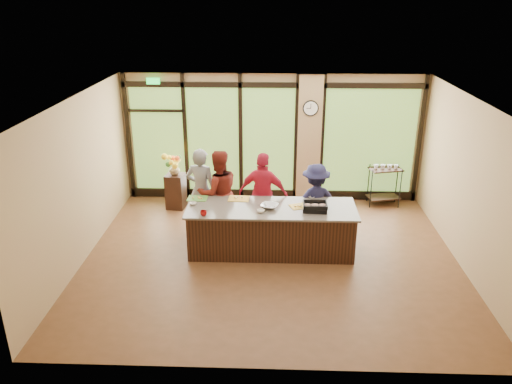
# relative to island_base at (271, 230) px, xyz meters

# --- Properties ---
(floor) EXTENTS (7.00, 7.00, 0.00)m
(floor) POSITION_rel_island_base_xyz_m (0.00, -0.30, -0.44)
(floor) COLOR brown
(floor) RESTS_ON ground
(ceiling) EXTENTS (7.00, 7.00, 0.00)m
(ceiling) POSITION_rel_island_base_xyz_m (0.00, -0.30, 2.56)
(ceiling) COLOR white
(ceiling) RESTS_ON back_wall
(back_wall) EXTENTS (7.00, 0.00, 7.00)m
(back_wall) POSITION_rel_island_base_xyz_m (0.00, 2.70, 1.06)
(back_wall) COLOR tan
(back_wall) RESTS_ON floor
(left_wall) EXTENTS (0.00, 6.00, 6.00)m
(left_wall) POSITION_rel_island_base_xyz_m (-3.50, -0.30, 1.06)
(left_wall) COLOR tan
(left_wall) RESTS_ON floor
(right_wall) EXTENTS (0.00, 6.00, 6.00)m
(right_wall) POSITION_rel_island_base_xyz_m (3.50, -0.30, 1.06)
(right_wall) COLOR tan
(right_wall) RESTS_ON floor
(window_wall) EXTENTS (6.90, 0.12, 3.00)m
(window_wall) POSITION_rel_island_base_xyz_m (0.16, 2.65, 0.95)
(window_wall) COLOR tan
(window_wall) RESTS_ON floor
(island_base) EXTENTS (3.10, 1.00, 0.88)m
(island_base) POSITION_rel_island_base_xyz_m (0.00, 0.00, 0.00)
(island_base) COLOR black
(island_base) RESTS_ON floor
(countertop) EXTENTS (3.20, 1.10, 0.04)m
(countertop) POSITION_rel_island_base_xyz_m (0.00, 0.00, 0.46)
(countertop) COLOR slate
(countertop) RESTS_ON island_base
(wall_clock) EXTENTS (0.36, 0.04, 0.36)m
(wall_clock) POSITION_rel_island_base_xyz_m (0.85, 2.57, 1.81)
(wall_clock) COLOR black
(wall_clock) RESTS_ON window_wall
(cook_left) EXTENTS (0.74, 0.58, 1.80)m
(cook_left) POSITION_rel_island_base_xyz_m (-1.45, 0.86, 0.46)
(cook_left) COLOR gray
(cook_left) RESTS_ON floor
(cook_midleft) EXTENTS (1.05, 0.93, 1.79)m
(cook_midleft) POSITION_rel_island_base_xyz_m (-1.08, 0.77, 0.45)
(cook_midleft) COLOR maroon
(cook_midleft) RESTS_ON floor
(cook_midright) EXTENTS (1.10, 0.65, 1.75)m
(cook_midright) POSITION_rel_island_base_xyz_m (-0.17, 0.75, 0.43)
(cook_midright) COLOR #B71C35
(cook_midright) RESTS_ON floor
(cook_right) EXTENTS (1.11, 0.80, 1.55)m
(cook_right) POSITION_rel_island_base_xyz_m (0.88, 0.68, 0.34)
(cook_right) COLOR #1C1B3D
(cook_right) RESTS_ON floor
(roasting_pan) EXTENTS (0.47, 0.37, 0.08)m
(roasting_pan) POSITION_rel_island_base_xyz_m (0.81, -0.11, 0.52)
(roasting_pan) COLOR black
(roasting_pan) RESTS_ON countertop
(mixing_bowl) EXTENTS (0.40, 0.40, 0.08)m
(mixing_bowl) POSITION_rel_island_base_xyz_m (-0.04, -0.04, 0.52)
(mixing_bowl) COLOR silver
(mixing_bowl) RESTS_ON countertop
(cutting_board_left) EXTENTS (0.39, 0.30, 0.01)m
(cutting_board_left) POSITION_rel_island_base_xyz_m (-1.46, 0.37, 0.49)
(cutting_board_left) COLOR #569937
(cutting_board_left) RESTS_ON countertop
(cutting_board_center) EXTENTS (0.42, 0.33, 0.01)m
(cutting_board_center) POSITION_rel_island_base_xyz_m (-0.64, 0.39, 0.49)
(cutting_board_center) COLOR yellow
(cutting_board_center) RESTS_ON countertop
(cutting_board_right) EXTENTS (0.43, 0.38, 0.01)m
(cutting_board_right) POSITION_rel_island_base_xyz_m (0.54, 0.06, 0.49)
(cutting_board_right) COLOR yellow
(cutting_board_right) RESTS_ON countertop
(prep_bowl_near) EXTENTS (0.17, 0.17, 0.04)m
(prep_bowl_near) POSITION_rel_island_base_xyz_m (-1.50, 0.07, 0.50)
(prep_bowl_near) COLOR white
(prep_bowl_near) RESTS_ON countertop
(prep_bowl_mid) EXTENTS (0.17, 0.17, 0.05)m
(prep_bowl_mid) POSITION_rel_island_base_xyz_m (-0.20, -0.23, 0.50)
(prep_bowl_mid) COLOR white
(prep_bowl_mid) RESTS_ON countertop
(prep_bowl_far) EXTENTS (0.14, 0.14, 0.03)m
(prep_bowl_far) POSITION_rel_island_base_xyz_m (0.78, 0.49, 0.49)
(prep_bowl_far) COLOR white
(prep_bowl_far) RESTS_ON countertop
(red_ramekin) EXTENTS (0.15, 0.15, 0.10)m
(red_ramekin) POSITION_rel_island_base_xyz_m (-1.23, -0.42, 0.53)
(red_ramekin) COLOR #9E0F10
(red_ramekin) RESTS_ON countertop
(flower_stand) EXTENTS (0.46, 0.46, 0.81)m
(flower_stand) POSITION_rel_island_base_xyz_m (-2.23, 2.02, -0.03)
(flower_stand) COLOR black
(flower_stand) RESTS_ON floor
(flower_vase) EXTENTS (0.32, 0.32, 0.26)m
(flower_vase) POSITION_rel_island_base_xyz_m (-2.23, 2.02, 0.50)
(flower_vase) COLOR olive
(flower_vase) RESTS_ON flower_stand
(bar_cart) EXTENTS (0.80, 0.57, 1.00)m
(bar_cart) POSITION_rel_island_base_xyz_m (2.63, 2.37, 0.16)
(bar_cart) COLOR black
(bar_cart) RESTS_ON floor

